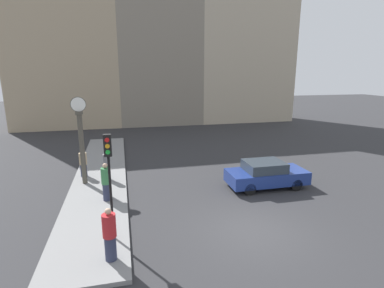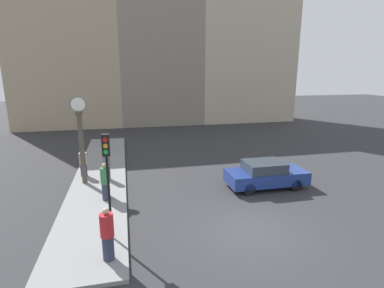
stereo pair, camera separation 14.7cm
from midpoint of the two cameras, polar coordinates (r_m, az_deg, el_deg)
The scene contains 10 objects.
ground_plane at distance 12.36m, azimuth 11.46°, elevation -15.93°, with size 120.00×120.00×0.00m, color #2D2D30.
sidewalk_corner at distance 18.58m, azimuth -16.76°, elevation -5.70°, with size 2.86×19.60×0.16m, color gray.
building_row at distance 36.10m, azimuth -5.12°, elevation 18.13°, with size 31.97×5.00×19.09m.
sedan_car at distance 16.48m, azimuth 14.09°, elevation -5.64°, with size 4.20×1.81×1.43m.
traffic_light_near at distance 10.68m, azimuth -15.50°, elevation -3.95°, with size 0.26×0.24×3.85m.
street_clock at distance 16.74m, azimuth -20.11°, elevation 0.68°, with size 0.78×0.34×4.65m.
pedestrian_red_top at distance 10.21m, azimuth -15.41°, elevation -16.26°, with size 0.43×0.43×1.78m.
pedestrian_grey_jacket at distance 17.28m, azimuth -15.70°, elevation -3.86°, with size 0.39×0.39×1.70m.
pedestrian_tan_coat at distance 18.25m, azimuth -19.79°, elevation -3.38°, with size 0.43×0.43×1.63m.
pedestrian_green_hoodie at distance 14.57m, azimuth -15.89°, elevation -6.96°, with size 0.43×0.43×1.81m.
Camera 2 is at (-4.57, -9.75, 6.04)m, focal length 28.00 mm.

